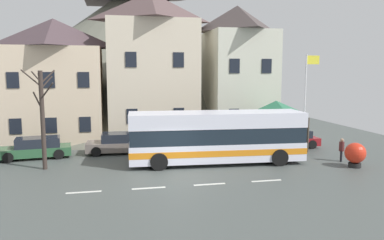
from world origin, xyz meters
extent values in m
cube|color=#4A514E|center=(0.00, 0.00, -0.03)|extent=(40.00, 60.00, 0.06)
cube|color=silver|center=(-4.50, -1.29, 0.00)|extent=(1.60, 0.20, 0.01)
cube|color=silver|center=(-1.50, -1.29, 0.00)|extent=(1.60, 0.20, 0.01)
cube|color=silver|center=(1.50, -1.29, 0.00)|extent=(1.60, 0.20, 0.01)
cube|color=silver|center=(4.50, -1.29, 0.00)|extent=(1.60, 0.20, 0.01)
cube|color=beige|center=(-7.43, 12.05, 3.67)|extent=(6.99, 6.09, 7.34)
pyramid|color=#48383D|center=(-7.43, 12.05, 8.43)|extent=(6.99, 6.09, 2.19)
cube|color=black|center=(-9.76, 8.97, 1.75)|extent=(0.80, 0.06, 1.10)
cube|color=black|center=(-7.43, 8.97, 1.75)|extent=(0.80, 0.06, 1.10)
cube|color=black|center=(-5.10, 8.97, 1.75)|extent=(0.80, 0.06, 1.10)
cube|color=black|center=(-9.76, 8.97, 4.94)|extent=(0.80, 0.06, 1.10)
cube|color=black|center=(-7.43, 8.97, 4.94)|extent=(0.80, 0.06, 1.10)
cube|color=black|center=(-5.10, 8.97, 4.94)|extent=(0.80, 0.06, 1.10)
cube|color=beige|center=(-0.01, 11.80, 4.73)|extent=(6.96, 5.61, 9.47)
pyramid|color=brown|center=(-0.01, 11.80, 10.60)|extent=(6.96, 5.61, 2.25)
cube|color=black|center=(-1.75, 8.97, 2.26)|extent=(0.80, 0.06, 1.10)
cube|color=black|center=(1.73, 8.97, 2.26)|extent=(0.80, 0.06, 1.10)
cube|color=black|center=(-1.75, 8.97, 6.38)|extent=(0.80, 0.06, 1.10)
cube|color=black|center=(1.73, 8.97, 6.38)|extent=(0.80, 0.06, 1.10)
cube|color=beige|center=(7.38, 12.43, 4.41)|extent=(5.21, 6.86, 8.83)
pyramid|color=#473D3C|center=(7.38, 12.43, 9.93)|extent=(5.21, 6.86, 2.21)
cube|color=black|center=(6.07, 8.97, 2.11)|extent=(0.80, 0.06, 1.10)
cube|color=black|center=(8.68, 8.97, 2.11)|extent=(0.80, 0.06, 1.10)
cube|color=black|center=(6.07, 8.97, 5.95)|extent=(0.80, 0.06, 1.10)
cube|color=black|center=(8.68, 8.97, 5.95)|extent=(0.80, 0.06, 1.10)
cone|color=#656658|center=(-1.18, 29.27, 7.68)|extent=(42.47, 42.47, 15.35)
cube|color=white|center=(2.98, 2.86, 0.79)|extent=(10.57, 3.19, 1.09)
cube|color=orange|center=(2.98, 2.86, 0.85)|extent=(10.59, 3.21, 0.36)
cube|color=#19232D|center=(2.98, 2.86, 1.80)|extent=(10.47, 3.15, 0.92)
cube|color=white|center=(2.98, 2.86, 2.69)|extent=(10.57, 3.19, 0.86)
cube|color=#19232D|center=(8.21, 2.54, 1.80)|extent=(0.19, 2.15, 0.88)
cylinder|color=black|center=(6.60, 3.87, 0.50)|extent=(1.02, 0.34, 1.00)
cylinder|color=black|center=(6.45, 1.41, 0.50)|extent=(1.02, 0.34, 1.00)
cylinder|color=black|center=(-0.48, 4.30, 0.50)|extent=(1.02, 0.34, 1.00)
cylinder|color=black|center=(-0.63, 1.84, 0.50)|extent=(1.02, 0.34, 1.00)
cylinder|color=#473D33|center=(6.63, 7.78, 1.20)|extent=(0.14, 0.14, 2.40)
cylinder|color=#473D33|center=(9.93, 7.78, 1.20)|extent=(0.14, 0.14, 2.40)
cylinder|color=#473D33|center=(6.63, 4.48, 1.20)|extent=(0.14, 0.14, 2.40)
cylinder|color=#473D33|center=(9.93, 4.48, 1.20)|extent=(0.14, 0.14, 2.40)
pyramid|color=#296C4B|center=(8.28, 6.13, 2.94)|extent=(3.60, 3.60, 1.07)
cube|color=#2D5B38|center=(-8.10, 6.50, 0.46)|extent=(4.63, 2.30, 0.55)
cube|color=#1E232D|center=(-7.88, 6.52, 1.03)|extent=(2.84, 1.86, 0.59)
cylinder|color=black|center=(-9.45, 5.48, 0.32)|extent=(0.66, 0.28, 0.64)
cylinder|color=black|center=(-9.66, 7.14, 0.32)|extent=(0.66, 0.28, 0.64)
cylinder|color=black|center=(-6.54, 5.85, 0.32)|extent=(0.66, 0.28, 0.64)
cylinder|color=black|center=(-6.75, 7.51, 0.32)|extent=(0.66, 0.28, 0.64)
cube|color=maroon|center=(9.51, 6.32, 0.46)|extent=(4.07, 1.76, 0.56)
cube|color=#1E232D|center=(9.71, 6.32, 1.01)|extent=(2.44, 1.54, 0.53)
cylinder|color=black|center=(8.16, 5.49, 0.32)|extent=(0.64, 0.20, 0.64)
cylinder|color=black|center=(8.17, 7.16, 0.32)|extent=(0.64, 0.20, 0.64)
cylinder|color=black|center=(10.85, 5.49, 0.32)|extent=(0.64, 0.20, 0.64)
cylinder|color=black|center=(10.85, 7.15, 0.32)|extent=(0.64, 0.20, 0.64)
cube|color=slate|center=(-2.86, 6.94, 0.48)|extent=(4.21, 1.92, 0.61)
cube|color=#1E232D|center=(-2.65, 6.93, 1.08)|extent=(2.55, 1.64, 0.58)
cylinder|color=black|center=(-4.26, 6.16, 0.32)|extent=(0.65, 0.23, 0.64)
cylinder|color=black|center=(-4.19, 7.83, 0.32)|extent=(0.65, 0.23, 0.64)
cylinder|color=black|center=(-1.53, 6.05, 0.32)|extent=(0.65, 0.23, 0.64)
cylinder|color=black|center=(-1.46, 7.72, 0.32)|extent=(0.65, 0.23, 0.64)
cylinder|color=#38332D|center=(9.33, 4.61, 0.41)|extent=(0.17, 0.17, 0.82)
cylinder|color=#38332D|center=(9.50, 4.73, 0.41)|extent=(0.17, 0.17, 0.82)
cylinder|color=#232B38|center=(9.41, 4.67, 1.07)|extent=(0.31, 0.31, 0.61)
sphere|color=#D1AD89|center=(9.41, 4.67, 1.50)|extent=(0.23, 0.23, 0.23)
cylinder|color=black|center=(10.73, 1.76, 0.35)|extent=(0.13, 0.13, 0.70)
cylinder|color=black|center=(10.61, 1.61, 0.35)|extent=(0.13, 0.13, 0.70)
cylinder|color=#512323|center=(10.67, 1.68, 0.94)|extent=(0.31, 0.31, 0.57)
sphere|color=#9E7A60|center=(10.67, 1.68, 1.34)|extent=(0.22, 0.22, 0.22)
cylinder|color=#38332D|center=(9.00, 3.64, 0.40)|extent=(0.15, 0.15, 0.81)
cylinder|color=#38332D|center=(9.09, 3.83, 0.40)|extent=(0.15, 0.15, 0.81)
cylinder|color=black|center=(9.04, 3.74, 1.04)|extent=(0.35, 0.35, 0.56)
sphere|color=#9E7A60|center=(9.04, 3.74, 1.44)|extent=(0.23, 0.23, 0.23)
cube|color=#473828|center=(10.75, 7.67, 0.45)|extent=(1.63, 0.45, 0.08)
cube|color=#473828|center=(10.75, 7.89, 0.67)|extent=(1.63, 0.06, 0.40)
cube|color=#2D2D33|center=(10.02, 7.67, 0.23)|extent=(0.08, 0.36, 0.45)
cube|color=#2D2D33|center=(11.48, 7.67, 0.23)|extent=(0.08, 0.36, 0.45)
cylinder|color=silver|center=(9.17, 3.69, 3.31)|extent=(0.10, 0.10, 6.62)
cube|color=yellow|center=(9.62, 3.69, 6.27)|extent=(0.90, 0.03, 0.56)
cylinder|color=black|center=(10.61, 0.24, 0.12)|extent=(0.72, 0.72, 0.25)
sphere|color=red|center=(10.61, 0.24, 0.85)|extent=(1.19, 1.19, 1.19)
cylinder|color=#382D28|center=(-6.97, 3.43, 2.79)|extent=(0.25, 0.25, 5.59)
cylinder|color=#382D28|center=(-7.46, 3.38, 5.18)|extent=(1.03, 0.19, 0.97)
cylinder|color=#382D28|center=(-6.69, 3.60, 4.92)|extent=(0.65, 0.44, 0.73)
cylinder|color=#382D28|center=(-7.12, 3.97, 5.00)|extent=(0.40, 1.15, 0.89)
cylinder|color=#382D28|center=(-7.16, 3.23, 5.24)|extent=(0.46, 0.49, 0.64)
cylinder|color=#382D28|center=(-6.59, 3.00, 4.49)|extent=(0.86, 0.96, 0.93)
cylinder|color=#382D28|center=(-6.62, 3.59, 5.24)|extent=(0.80, 0.44, 0.78)
cylinder|color=#382D28|center=(-7.23, 3.67, 3.89)|extent=(0.62, 0.59, 1.01)
camera|label=1|loc=(-3.00, -18.72, 5.56)|focal=35.15mm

